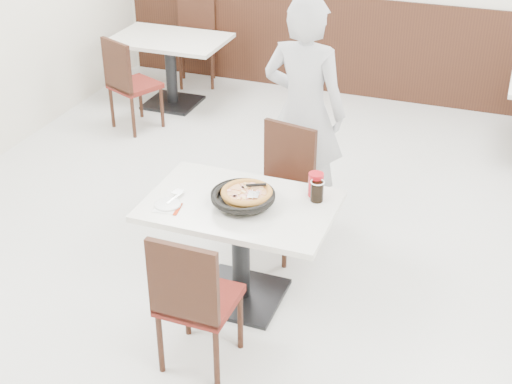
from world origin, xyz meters
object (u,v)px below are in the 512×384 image
(pizza_pan, at_px, (243,200))
(bg_chair_left_near, at_px, (135,83))
(pizza, at_px, (247,195))
(bg_chair_left_far, at_px, (196,45))
(chair_far, at_px, (276,193))
(cola_glass, at_px, (317,192))
(red_cup, at_px, (316,185))
(chair_near, at_px, (199,297))
(bg_table_left, at_px, (171,72))
(side_plate, at_px, (168,205))
(diner_person, at_px, (304,112))
(main_table, at_px, (241,252))

(pizza_pan, height_order, bg_chair_left_near, bg_chair_left_near)
(pizza, relative_size, bg_chair_left_far, 0.32)
(chair_far, distance_m, bg_chair_left_far, 3.55)
(cola_glass, bearing_deg, red_cup, 113.50)
(chair_near, height_order, pizza, chair_near)
(chair_near, bearing_deg, red_cup, 65.59)
(bg_table_left, relative_size, bg_chair_left_near, 1.26)
(pizza, height_order, cola_glass, cola_glass)
(chair_far, relative_size, side_plate, 5.64)
(chair_near, distance_m, diner_person, 1.90)
(pizza, relative_size, bg_chair_left_near, 0.32)
(side_plate, relative_size, cola_glass, 1.29)
(bg_chair_left_far, bearing_deg, side_plate, 91.12)
(pizza_pan, distance_m, red_cup, 0.48)
(diner_person, relative_size, bg_chair_left_far, 1.89)
(chair_near, bearing_deg, chair_far, 89.51)
(chair_near, relative_size, cola_glass, 7.31)
(side_plate, bearing_deg, red_cup, 28.39)
(side_plate, distance_m, red_cup, 0.95)
(pizza_pan, xyz_separation_m, bg_chair_left_near, (-2.05, 2.28, -0.32))
(chair_far, distance_m, bg_table_left, 3.03)
(chair_near, height_order, diner_person, diner_person)
(chair_near, xyz_separation_m, red_cup, (0.42, 0.91, 0.35))
(chair_near, distance_m, side_plate, 0.68)
(red_cup, bearing_deg, main_table, -148.13)
(main_table, bearing_deg, pizza, 18.75)
(side_plate, relative_size, bg_chair_left_near, 0.18)
(chair_near, bearing_deg, side_plate, 132.84)
(bg_chair_left_near, distance_m, bg_chair_left_far, 1.34)
(main_table, height_order, pizza, pizza)
(side_plate, distance_m, bg_table_left, 3.51)
(pizza_pan, xyz_separation_m, diner_person, (0.02, 1.23, 0.11))
(red_cup, distance_m, bg_chair_left_far, 4.12)
(side_plate, height_order, cola_glass, cola_glass)
(pizza, relative_size, bg_table_left, 0.26)
(diner_person, bearing_deg, cola_glass, 115.22)
(bg_chair_left_far, bearing_deg, pizza_pan, 97.74)
(main_table, distance_m, bg_table_left, 3.53)
(red_cup, relative_size, bg_chair_left_far, 0.17)
(pizza, height_order, red_cup, red_cup)
(pizza_pan, bearing_deg, main_table, 143.24)
(pizza_pan, relative_size, bg_table_left, 0.28)
(chair_far, bearing_deg, bg_table_left, -37.56)
(pizza, distance_m, bg_table_left, 3.57)
(pizza_pan, distance_m, bg_chair_left_far, 4.14)
(pizza_pan, relative_size, red_cup, 2.12)
(chair_far, height_order, cola_glass, chair_far)
(main_table, height_order, cola_glass, cola_glass)
(side_plate, height_order, bg_table_left, side_plate)
(chair_far, bearing_deg, side_plate, 74.00)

